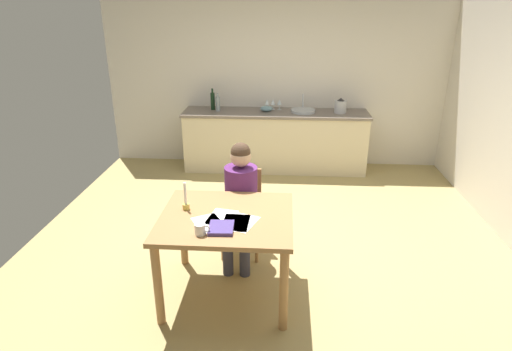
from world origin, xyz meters
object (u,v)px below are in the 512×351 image
wine_glass_back_left (267,102)px  person_seated (240,196)px  bottle_oil (213,101)px  mixing_bowl (266,109)px  book_magazine (221,228)px  sink_unit (303,111)px  bottle_vinegar (218,104)px  dining_table (227,228)px  stovetop_kettle (340,106)px  coffee_mug (201,229)px  wine_glass_near_sink (279,102)px  wine_glass_by_kettle (273,102)px  chair_at_table (242,208)px  candlestick (186,202)px

wine_glass_back_left → person_seated: bearing=-92.9°
bottle_oil → mixing_bowl: 0.82m
book_magazine → wine_glass_back_left: size_ratio=1.44×
sink_unit → bottle_vinegar: bottle_vinegar is taller
dining_table → bottle_vinegar: bearing=99.8°
dining_table → stovetop_kettle: (1.28, 3.13, 0.35)m
coffee_mug → wine_glass_near_sink: 3.64m
dining_table → bottle_oil: (-0.63, 3.20, 0.38)m
dining_table → bottle_oil: bottle_oil is taller
person_seated → mixing_bowl: size_ratio=6.55×
person_seated → stovetop_kettle: person_seated is taller
wine_glass_back_left → dining_table: bearing=-93.3°
wine_glass_near_sink → wine_glass_by_kettle: (-0.10, 0.00, 0.00)m
chair_at_table → candlestick: candlestick is taller
bottle_oil → book_magazine: bearing=-79.8°
chair_at_table → wine_glass_by_kettle: (0.22, 2.55, 0.53)m
chair_at_table → coffee_mug: (-0.21, -1.05, 0.33)m
chair_at_table → dining_table: bearing=-94.6°
bottle_vinegar → wine_glass_by_kettle: bottle_vinegar is taller
chair_at_table → bottle_vinegar: size_ratio=3.24×
book_magazine → sink_unit: (0.74, 3.37, 0.14)m
dining_table → candlestick: (-0.36, 0.09, 0.18)m
coffee_mug → wine_glass_back_left: (0.34, 3.60, 0.20)m
chair_at_table → bottle_oil: 2.62m
candlestick → chair_at_table: bearing=56.8°
candlestick → bottle_oil: bottle_oil is taller
sink_unit → stovetop_kettle: bearing=-0.4°
chair_at_table → wine_glass_near_sink: bearing=82.8°
chair_at_table → bottle_oil: size_ratio=2.71×
dining_table → person_seated: (0.05, 0.58, 0.03)m
sink_unit → wine_glass_by_kettle: sink_unit is taller
sink_unit → bottle_oil: bearing=177.2°
wine_glass_by_kettle → candlestick: bearing=-101.4°
dining_table → stovetop_kettle: 3.40m
wine_glass_near_sink → wine_glass_by_kettle: same height
chair_at_table → wine_glass_by_kettle: wine_glass_by_kettle is taller
candlestick → wine_glass_back_left: bearing=80.2°
dining_table → wine_glass_near_sink: 3.32m
sink_unit → bottle_oil: bottle_oil is taller
candlestick → sink_unit: size_ratio=0.68×
book_magazine → mixing_bowl: 3.39m
sink_unit → bottle_oil: (-1.36, 0.07, 0.11)m
chair_at_table → coffee_mug: 1.12m
candlestick → bottle_vinegar: bearing=93.4°
dining_table → wine_glass_near_sink: (0.38, 3.28, 0.36)m
person_seated → book_magazine: person_seated is taller
bottle_oil → wine_glass_near_sink: 1.01m
candlestick → stovetop_kettle: (1.63, 3.03, 0.16)m
book_magazine → wine_glass_near_sink: 3.54m
wine_glass_by_kettle → wine_glass_back_left: bearing=180.0°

